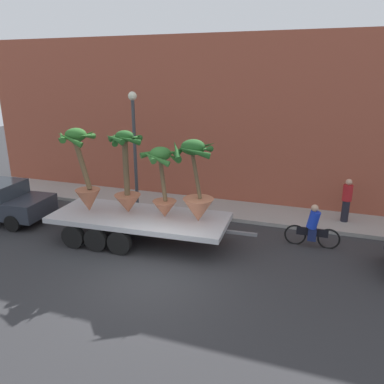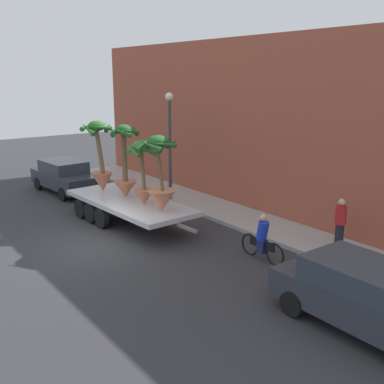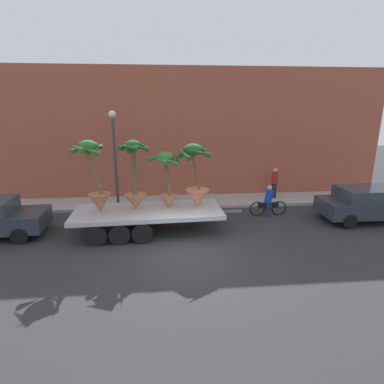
% 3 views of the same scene
% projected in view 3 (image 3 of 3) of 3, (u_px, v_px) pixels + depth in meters
% --- Properties ---
extents(ground_plane, '(60.00, 60.00, 0.00)m').
position_uv_depth(ground_plane, '(186.00, 254.00, 11.05)').
color(ground_plane, '#2D2D30').
extents(sidewalk, '(24.00, 2.20, 0.15)m').
position_uv_depth(sidewalk, '(178.00, 202.00, 16.89)').
color(sidewalk, '#A39E99').
rests_on(sidewalk, ground).
extents(building_facade, '(24.00, 1.20, 7.27)m').
position_uv_depth(building_facade, '(176.00, 134.00, 17.57)').
color(building_facade, '#9E4C38').
rests_on(building_facade, ground).
extents(flatbed_trailer, '(7.19, 2.68, 0.98)m').
position_uv_depth(flatbed_trailer, '(142.00, 215.00, 12.78)').
color(flatbed_trailer, '#B7BABF').
rests_on(flatbed_trailer, ground).
extents(potted_palm_rear, '(1.47, 1.42, 2.42)m').
position_uv_depth(potted_palm_rear, '(168.00, 179.00, 12.63)').
color(potted_palm_rear, '#B26647').
rests_on(potted_palm_rear, flatbed_trailer).
extents(potted_palm_middle, '(1.45, 1.38, 2.94)m').
position_uv_depth(potted_palm_middle, '(95.00, 181.00, 12.04)').
color(potted_palm_middle, '#B26647').
rests_on(potted_palm_middle, flatbed_trailer).
extents(potted_palm_front, '(1.51, 1.51, 2.72)m').
position_uv_depth(potted_palm_front, '(196.00, 181.00, 12.75)').
color(potted_palm_front, '#C17251').
rests_on(potted_palm_front, flatbed_trailer).
extents(potted_palm_extra, '(1.30, 1.33, 2.89)m').
position_uv_depth(potted_palm_extra, '(135.00, 179.00, 12.50)').
color(potted_palm_extra, '#B26647').
rests_on(potted_palm_extra, flatbed_trailer).
extents(cyclist, '(1.84, 0.34, 1.54)m').
position_uv_depth(cyclist, '(268.00, 202.00, 14.82)').
color(cyclist, black).
rests_on(cyclist, ground).
extents(parked_car, '(4.49, 2.01, 1.58)m').
position_uv_depth(parked_car, '(369.00, 203.00, 14.10)').
color(parked_car, '#2D333D').
rests_on(parked_car, ground).
extents(pedestrian_near_gate, '(0.36, 0.36, 1.71)m').
position_uv_depth(pedestrian_near_gate, '(274.00, 182.00, 17.14)').
color(pedestrian_near_gate, black).
rests_on(pedestrian_near_gate, sidewalk).
extents(street_lamp, '(0.36, 0.36, 4.83)m').
position_uv_depth(street_lamp, '(114.00, 147.00, 15.00)').
color(street_lamp, '#383D42').
rests_on(street_lamp, sidewalk).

